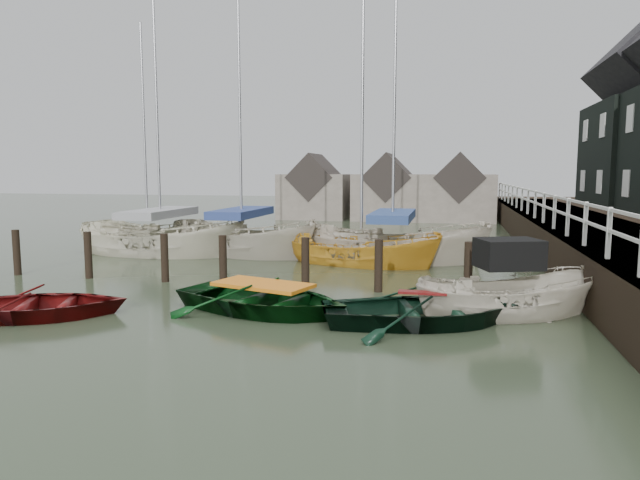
% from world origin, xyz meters
% --- Properties ---
extents(ground, '(120.00, 120.00, 0.00)m').
position_xyz_m(ground, '(0.00, 0.00, 0.00)').
color(ground, '#2A3320').
rests_on(ground, ground).
extents(pier, '(3.04, 32.00, 2.70)m').
position_xyz_m(pier, '(9.48, 10.00, 0.71)').
color(pier, black).
rests_on(pier, ground).
extents(mooring_pilings, '(13.72, 0.22, 1.80)m').
position_xyz_m(mooring_pilings, '(-1.11, 3.00, 0.50)').
color(mooring_pilings, black).
rests_on(mooring_pilings, ground).
extents(far_sheds, '(14.00, 4.08, 4.39)m').
position_xyz_m(far_sheds, '(0.83, 26.00, 1.86)').
color(far_sheds, '#665B51').
rests_on(far_sheds, ground).
extents(rowboat_red, '(4.63, 4.05, 0.80)m').
position_xyz_m(rowboat_red, '(-3.80, -1.34, 0.00)').
color(rowboat_red, '#530B0B').
rests_on(rowboat_red, ground).
extents(rowboat_green, '(4.96, 4.15, 0.88)m').
position_xyz_m(rowboat_green, '(0.93, 0.21, 0.00)').
color(rowboat_green, black).
rests_on(rowboat_green, ground).
extents(rowboat_dkgreen, '(4.84, 4.02, 0.87)m').
position_xyz_m(rowboat_dkgreen, '(4.50, -0.01, 0.00)').
color(rowboat_dkgreen, black).
rests_on(rowboat_dkgreen, ground).
extents(motorboat, '(4.48, 2.89, 2.50)m').
position_xyz_m(motorboat, '(6.30, 1.06, 0.10)').
color(motorboat, beige).
rests_on(motorboat, ground).
extents(sailboat_a, '(7.08, 2.93, 10.86)m').
position_xyz_m(sailboat_a, '(-5.84, 8.03, 0.06)').
color(sailboat_a, beige).
rests_on(sailboat_a, ground).
extents(sailboat_b, '(7.45, 4.91, 12.41)m').
position_xyz_m(sailboat_b, '(-2.84, 8.83, 0.06)').
color(sailboat_b, beige).
rests_on(sailboat_b, ground).
extents(sailboat_c, '(6.11, 3.65, 10.46)m').
position_xyz_m(sailboat_c, '(2.04, 7.47, 0.02)').
color(sailboat_c, gold).
rests_on(sailboat_c, ground).
extents(sailboat_d, '(7.27, 3.66, 11.34)m').
position_xyz_m(sailboat_d, '(3.00, 8.60, 0.06)').
color(sailboat_d, beige).
rests_on(sailboat_d, ground).
extents(sailboat_e, '(6.44, 4.11, 10.37)m').
position_xyz_m(sailboat_e, '(-7.47, 9.90, 0.06)').
color(sailboat_e, beige).
rests_on(sailboat_e, ground).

